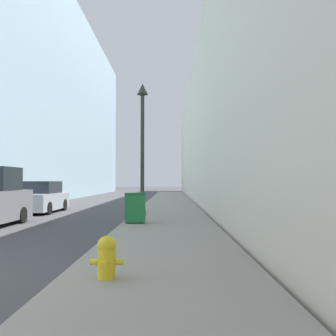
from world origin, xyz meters
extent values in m
cube|color=gray|center=(4.89, 18.00, 0.07)|extent=(3.37, 60.00, 0.15)
cube|color=beige|center=(12.68, 26.00, 5.40)|extent=(12.00, 60.00, 10.79)
cylinder|color=yellow|center=(4.00, 0.75, 0.38)|extent=(0.28, 0.28, 0.46)
sphere|color=yellow|center=(4.00, 0.75, 0.66)|extent=(0.29, 0.29, 0.29)
cylinder|color=yellow|center=(4.00, 0.75, 0.75)|extent=(0.08, 0.08, 0.06)
cylinder|color=yellow|center=(4.00, 0.56, 0.40)|extent=(0.11, 0.12, 0.11)
cylinder|color=yellow|center=(3.80, 0.75, 0.40)|extent=(0.12, 0.09, 0.09)
cylinder|color=yellow|center=(4.20, 0.75, 0.40)|extent=(0.12, 0.09, 0.09)
cube|color=#1E7538|center=(3.70, 8.46, 0.66)|extent=(0.69, 0.53, 0.97)
cube|color=#16572A|center=(3.70, 8.46, 1.19)|extent=(0.71, 0.55, 0.08)
cylinder|color=black|center=(3.41, 8.68, 0.23)|extent=(0.05, 0.16, 0.16)
cylinder|color=black|center=(3.99, 8.68, 0.23)|extent=(0.05, 0.16, 0.16)
cylinder|color=#2D332D|center=(3.73, 11.24, 0.27)|extent=(0.32, 0.32, 0.25)
cylinder|color=#2D332D|center=(3.73, 11.24, 2.81)|extent=(0.17, 0.17, 5.32)
cone|color=#2D332D|center=(3.73, 11.24, 5.71)|extent=(0.48, 0.48, 0.48)
cylinder|color=black|center=(-0.89, 9.60, 0.32)|extent=(0.24, 0.64, 0.64)
cube|color=#A3A8B2|center=(-1.85, 14.62, 0.59)|extent=(1.72, 4.45, 0.85)
cube|color=#1E2328|center=(-1.85, 14.62, 1.33)|extent=(1.52, 2.32, 0.63)
cylinder|color=black|center=(-2.64, 15.95, 0.32)|extent=(0.24, 0.64, 0.64)
cylinder|color=black|center=(-1.06, 15.95, 0.32)|extent=(0.24, 0.64, 0.64)
cylinder|color=black|center=(-2.64, 13.28, 0.32)|extent=(0.24, 0.64, 0.64)
cylinder|color=black|center=(-1.06, 13.28, 0.32)|extent=(0.24, 0.64, 0.64)
camera|label=1|loc=(5.00, -5.07, 1.66)|focal=40.00mm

